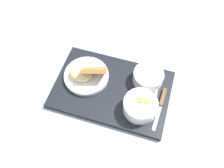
# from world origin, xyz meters

# --- Properties ---
(ground_plane) EXTENTS (4.00, 4.00, 0.00)m
(ground_plane) POSITION_xyz_m (0.00, 0.00, 0.00)
(ground_plane) COLOR #99A3AD
(serving_tray) EXTENTS (0.46, 0.33, 0.02)m
(serving_tray) POSITION_xyz_m (0.00, 0.00, 0.01)
(serving_tray) COLOR black
(serving_tray) RESTS_ON ground_plane
(bowl_salad) EXTENTS (0.12, 0.12, 0.06)m
(bowl_salad) POSITION_xyz_m (-0.12, 0.04, 0.05)
(bowl_salad) COLOR white
(bowl_salad) RESTS_ON serving_tray
(bowl_soup) EXTENTS (0.11, 0.11, 0.05)m
(bowl_soup) POSITION_xyz_m (-0.11, -0.08, 0.05)
(bowl_soup) COLOR white
(bowl_soup) RESTS_ON serving_tray
(plate_main) EXTENTS (0.17, 0.17, 0.09)m
(plate_main) POSITION_xyz_m (0.11, -0.00, 0.04)
(plate_main) COLOR white
(plate_main) RESTS_ON serving_tray
(knife) EXTENTS (0.02, 0.17, 0.01)m
(knife) POSITION_xyz_m (-0.19, -0.02, 0.03)
(knife) COLOR silver
(knife) RESTS_ON serving_tray
(spoon) EXTENTS (0.06, 0.15, 0.01)m
(spoon) POSITION_xyz_m (-0.17, -0.00, 0.02)
(spoon) COLOR silver
(spoon) RESTS_ON serving_tray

